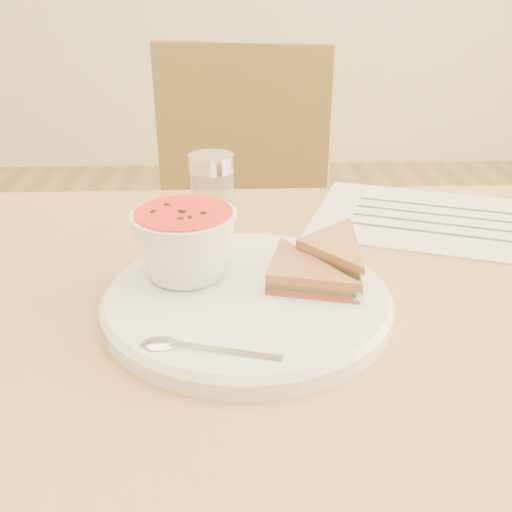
{
  "coord_description": "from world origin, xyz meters",
  "views": [
    {
      "loc": [
        -0.09,
        -0.54,
        1.06
      ],
      "look_at": [
        -0.07,
        -0.01,
        0.8
      ],
      "focal_mm": 40.0,
      "sensor_mm": 36.0,
      "label": 1
    }
  ],
  "objects_px": {
    "chair_far": "(223,270)",
    "plate": "(247,301)",
    "condiment_shaker": "(212,194)",
    "soup_bowl": "(186,247)"
  },
  "relations": [
    {
      "from": "chair_far",
      "to": "plate",
      "type": "bearing_deg",
      "value": 108.65
    },
    {
      "from": "plate",
      "to": "soup_bowl",
      "type": "height_order",
      "value": "soup_bowl"
    },
    {
      "from": "chair_far",
      "to": "condiment_shaker",
      "type": "xyz_separation_m",
      "value": [
        -0.0,
        -0.44,
        0.34
      ]
    },
    {
      "from": "chair_far",
      "to": "plate",
      "type": "height_order",
      "value": "chair_far"
    },
    {
      "from": "chair_far",
      "to": "condiment_shaker",
      "type": "distance_m",
      "value": 0.55
    },
    {
      "from": "soup_bowl",
      "to": "condiment_shaker",
      "type": "distance_m",
      "value": 0.17
    },
    {
      "from": "plate",
      "to": "soup_bowl",
      "type": "relative_size",
      "value": 2.68
    },
    {
      "from": "chair_far",
      "to": "plate",
      "type": "distance_m",
      "value": 0.7
    },
    {
      "from": "soup_bowl",
      "to": "condiment_shaker",
      "type": "relative_size",
      "value": 1.04
    },
    {
      "from": "chair_far",
      "to": "plate",
      "type": "relative_size",
      "value": 3.14
    }
  ]
}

